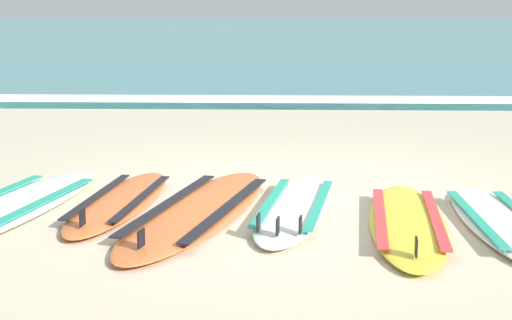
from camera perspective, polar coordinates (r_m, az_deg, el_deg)
ground_plane at (r=5.99m, az=2.83°, el=-2.95°), size 80.00×80.00×0.00m
sea at (r=40.86m, az=2.04°, el=9.79°), size 80.00×60.00×0.10m
wave_foam_strip at (r=11.34m, az=2.39°, el=4.38°), size 80.00×0.83×0.11m
surfboard_2 at (r=5.83m, az=-18.64°, el=-3.63°), size 1.19×2.66×0.18m
surfboard_3 at (r=5.87m, az=-10.27°, el=-3.08°), size 0.71×2.00×0.18m
surfboard_4 at (r=5.55m, az=-4.40°, el=-3.79°), size 1.24×2.62×0.18m
surfboard_5 at (r=5.61m, az=2.94°, el=-3.61°), size 0.81×2.06×0.18m
surfboard_6 at (r=5.35m, az=11.38°, el=-4.61°), size 0.74×2.14×0.18m
surfboard_7 at (r=5.50m, az=18.03°, el=-4.51°), size 0.52×2.00×0.18m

